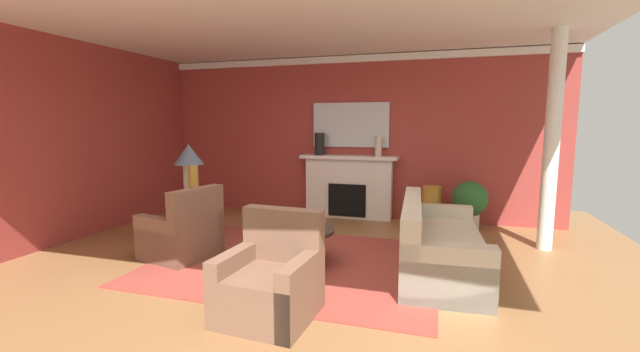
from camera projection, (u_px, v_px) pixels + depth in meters
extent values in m
plane|color=olive|center=(290.00, 265.00, 5.00)|extent=(9.16, 9.16, 0.00)
cube|color=#9E3833|center=(345.00, 137.00, 7.59)|extent=(7.64, 0.12, 3.00)
cube|color=#9E3833|center=(77.00, 140.00, 6.13)|extent=(0.12, 6.34, 3.00)
cube|color=white|center=(296.00, 19.00, 4.89)|extent=(7.64, 6.34, 0.06)
cube|color=white|center=(345.00, 59.00, 7.32)|extent=(7.64, 0.08, 0.12)
cube|color=#993D33|center=(295.00, 262.00, 5.09)|extent=(3.51, 2.72, 0.01)
cube|color=white|center=(349.00, 188.00, 7.48)|extent=(1.60, 0.25, 1.11)
cube|color=black|center=(348.00, 199.00, 7.49)|extent=(0.70, 0.26, 0.60)
cube|color=white|center=(349.00, 157.00, 7.37)|extent=(1.80, 0.35, 0.06)
cube|color=silver|center=(351.00, 125.00, 7.43)|extent=(1.43, 0.04, 0.82)
cube|color=beige|center=(441.00, 253.00, 4.76)|extent=(1.02, 2.15, 0.45)
cube|color=beige|center=(412.00, 217.00, 4.78)|extent=(0.32, 2.11, 0.40)
cube|color=beige|center=(447.00, 276.00, 3.83)|extent=(0.91, 0.25, 0.62)
cube|color=beige|center=(438.00, 226.00, 5.66)|extent=(0.91, 0.25, 0.62)
cube|color=brown|center=(181.00, 241.00, 5.28)|extent=(0.96, 0.96, 0.44)
cube|color=brown|center=(196.00, 208.00, 5.06)|extent=(0.34, 0.82, 0.51)
cube|color=brown|center=(199.00, 229.00, 5.55)|extent=(0.81, 0.32, 0.60)
cube|color=brown|center=(159.00, 241.00, 4.98)|extent=(0.81, 0.32, 0.60)
cube|color=brown|center=(268.00, 294.00, 3.63)|extent=(0.85, 0.85, 0.44)
cube|color=brown|center=(283.00, 234.00, 3.86)|extent=(0.81, 0.21, 0.51)
cube|color=brown|center=(237.00, 281.00, 3.73)|extent=(0.19, 0.81, 0.60)
cube|color=brown|center=(302.00, 291.00, 3.50)|extent=(0.19, 0.81, 0.60)
cylinder|color=#2D2319|center=(295.00, 230.00, 5.03)|extent=(1.00, 1.00, 0.04)
cylinder|color=#2D2319|center=(295.00, 247.00, 5.06)|extent=(0.12, 0.12, 0.41)
cylinder|color=#2D2319|center=(295.00, 262.00, 5.09)|extent=(0.56, 0.56, 0.03)
cube|color=#2D2319|center=(190.00, 195.00, 6.03)|extent=(0.56, 0.56, 0.04)
cube|color=#2D2319|center=(191.00, 218.00, 6.07)|extent=(0.10, 0.10, 0.66)
cube|color=#2D2319|center=(192.00, 238.00, 6.11)|extent=(0.45, 0.45, 0.04)
cylinder|color=beige|center=(190.00, 179.00, 5.99)|extent=(0.18, 0.18, 0.45)
cone|color=#4C566B|center=(189.00, 154.00, 5.95)|extent=(0.44, 0.44, 0.30)
cylinder|color=beige|center=(378.00, 146.00, 7.16)|extent=(0.12, 0.12, 0.36)
cylinder|color=black|center=(320.00, 144.00, 7.48)|extent=(0.19, 0.19, 0.41)
cylinder|color=#B7892D|center=(431.00, 207.00, 6.78)|extent=(0.31, 0.31, 0.71)
cylinder|color=#B7892D|center=(194.00, 181.00, 5.84)|extent=(0.14, 0.14, 0.45)
cube|color=navy|center=(288.00, 223.00, 5.24)|extent=(0.31, 0.27, 0.04)
cube|color=maroon|center=(298.00, 221.00, 5.13)|extent=(0.27, 0.23, 0.06)
cylinder|color=#BCB29E|center=(469.00, 223.00, 6.53)|extent=(0.32, 0.32, 0.30)
sphere|color=#28602D|center=(470.00, 198.00, 6.48)|extent=(0.56, 0.56, 0.56)
cylinder|color=white|center=(552.00, 142.00, 5.45)|extent=(0.20, 0.20, 3.00)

